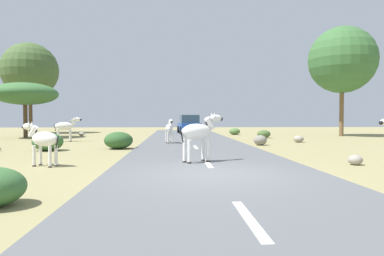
{
  "coord_description": "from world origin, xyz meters",
  "views": [
    {
      "loc": [
        -1.04,
        -8.85,
        1.54
      ],
      "look_at": [
        0.16,
        13.25,
        0.86
      ],
      "focal_mm": 31.54,
      "sensor_mm": 36.0,
      "label": 1
    }
  ],
  "objects": [
    {
      "name": "tree_0",
      "position": [
        -12.33,
        17.48,
        3.34
      ],
      "size": [
        4.8,
        4.8,
        4.2
      ],
      "color": "#4C3823",
      "rests_on": "ground_plane"
    },
    {
      "name": "zebra_1",
      "position": [
        -7.97,
        13.19,
        0.97
      ],
      "size": [
        1.72,
        0.63,
        1.62
      ],
      "rotation": [
        0.0,
        0.0,
        4.88
      ],
      "color": "silver",
      "rests_on": "ground_plane"
    },
    {
      "name": "zebra_4",
      "position": [
        -5.17,
        1.99,
        0.85
      ],
      "size": [
        1.42,
        0.85,
        1.42
      ],
      "rotation": [
        0.0,
        0.0,
        1.14
      ],
      "color": "silver",
      "rests_on": "ground_plane"
    },
    {
      "name": "tree_3",
      "position": [
        12.92,
        18.48,
        6.3
      ],
      "size": [
        5.47,
        5.47,
        9.05
      ],
      "color": "brown",
      "rests_on": "ground_plane"
    },
    {
      "name": "zebra_0",
      "position": [
        -1.29,
        10.84,
        0.91
      ],
      "size": [
        0.55,
        1.53,
        1.45
      ],
      "rotation": [
        0.0,
        0.0,
        3.3
      ],
      "color": "silver",
      "rests_on": "road"
    },
    {
      "name": "zebra_2",
      "position": [
        -0.2,
        2.41,
        1.04
      ],
      "size": [
        1.61,
        1.11,
        1.66
      ],
      "rotation": [
        0.0,
        0.0,
        5.24
      ],
      "color": "silver",
      "rests_on": "road"
    },
    {
      "name": "road",
      "position": [
        0.06,
        0.0,
        0.03
      ],
      "size": [
        6.0,
        64.0,
        0.05
      ],
      "primitive_type": "cube",
      "color": "#56595B",
      "rests_on": "ground_plane"
    },
    {
      "name": "rock_0",
      "position": [
        3.78,
        9.65,
        0.28
      ],
      "size": [
        0.72,
        0.72,
        0.57
      ],
      "primitive_type": "ellipsoid",
      "color": "gray",
      "rests_on": "ground_plane"
    },
    {
      "name": "ground_plane",
      "position": [
        0.0,
        0.0,
        0.0
      ],
      "size": [
        90.0,
        90.0,
        0.0
      ],
      "primitive_type": "plane",
      "color": "#8E8456"
    },
    {
      "name": "tree_4",
      "position": [
        -15.12,
        25.16,
        6.16
      ],
      "size": [
        5.38,
        5.38,
        8.86
      ],
      "color": "#4C3823",
      "rests_on": "ground_plane"
    },
    {
      "name": "car_0",
      "position": [
        0.43,
        23.01,
        0.85
      ],
      "size": [
        2.24,
        4.45,
        1.74
      ],
      "rotation": [
        0.0,
        0.0,
        0.07
      ],
      "color": "#1E479E",
      "rests_on": "road"
    },
    {
      "name": "lane_markings",
      "position": [
        0.06,
        -1.0,
        0.05
      ],
      "size": [
        0.16,
        56.0,
        0.01
      ],
      "color": "silver",
      "rests_on": "road"
    },
    {
      "name": "bush_3",
      "position": [
        4.46,
        21.26,
        0.29
      ],
      "size": [
        0.98,
        0.88,
        0.59
      ],
      "primitive_type": "ellipsoid",
      "color": "#4C7038",
      "rests_on": "ground_plane"
    },
    {
      "name": "rock_2",
      "position": [
        4.85,
        1.75,
        0.17
      ],
      "size": [
        0.46,
        0.43,
        0.33
      ],
      "primitive_type": "ellipsoid",
      "color": "gray",
      "rests_on": "ground_plane"
    },
    {
      "name": "bush_4",
      "position": [
        -3.75,
        7.86,
        0.42
      ],
      "size": [
        1.4,
        1.26,
        0.84
      ],
      "primitive_type": "ellipsoid",
      "color": "#2D5628",
      "rests_on": "ground_plane"
    },
    {
      "name": "bush_0",
      "position": [
        -6.89,
        7.11,
        0.42
      ],
      "size": [
        1.4,
        1.26,
        0.84
      ],
      "primitive_type": "ellipsoid",
      "color": "#386633",
      "rests_on": "ground_plane"
    },
    {
      "name": "bush_1",
      "position": [
        5.77,
        16.24,
        0.3
      ],
      "size": [
        1.0,
        0.9,
        0.6
      ],
      "primitive_type": "ellipsoid",
      "color": "#425B2D",
      "rests_on": "ground_plane"
    },
    {
      "name": "rock_1",
      "position": [
        -8.78,
        19.93,
        0.16
      ],
      "size": [
        0.48,
        0.46,
        0.32
      ],
      "primitive_type": "ellipsoid",
      "color": "#A89E8C",
      "rests_on": "ground_plane"
    },
    {
      "name": "rock_3",
      "position": [
        6.74,
        11.72,
        0.21
      ],
      "size": [
        0.63,
        0.65,
        0.43
      ],
      "primitive_type": "ellipsoid",
      "color": "gray",
      "rests_on": "ground_plane"
    }
  ]
}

